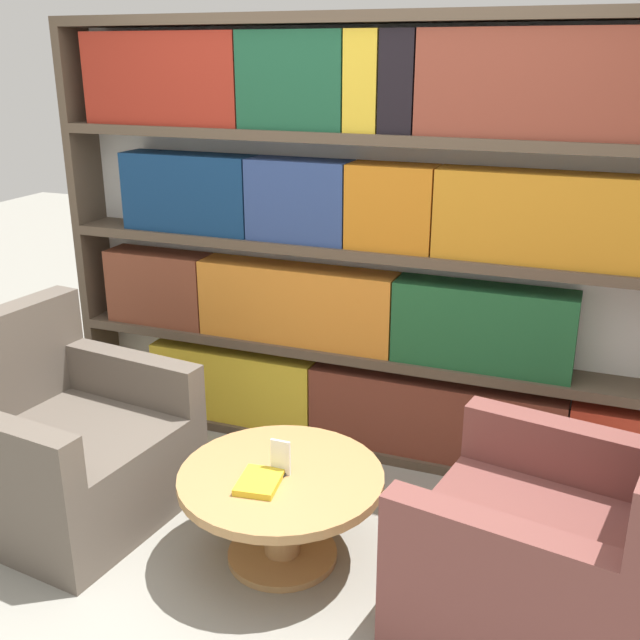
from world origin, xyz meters
name	(u,v)px	position (x,y,z in m)	size (l,w,h in m)	color
ground_plane	(251,590)	(0.00, 0.00, 0.00)	(14.00, 14.00, 0.00)	gray
bookshelf	(357,248)	(0.00, 1.28, 1.09)	(3.21, 0.30, 2.19)	silver
armchair_left	(62,449)	(-1.05, 0.21, 0.31)	(0.98, 0.98, 0.91)	brown
armchair_right	(555,560)	(1.11, 0.20, 0.31)	(1.03, 1.03, 0.91)	brown
coffee_table	(281,498)	(0.03, 0.23, 0.29)	(0.84, 0.84, 0.40)	#AD7F4C
table_sign	(281,460)	(0.03, 0.23, 0.47)	(0.08, 0.06, 0.15)	black
stray_book	(259,482)	(-0.01, 0.13, 0.42)	(0.18, 0.22, 0.03)	gold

